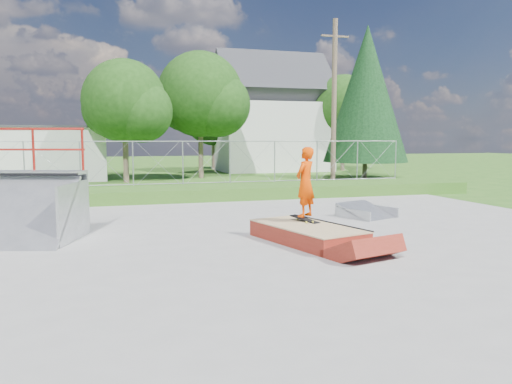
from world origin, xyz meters
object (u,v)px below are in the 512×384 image
flat_bank_ramp (367,211)px  grind_box (307,234)px  quarter_pipe (14,185)px  skater (305,185)px

flat_bank_ramp → grind_box: bearing=-158.1°
quarter_pipe → skater: (6.53, -1.52, -0.03)m
quarter_pipe → skater: size_ratio=1.60×
grind_box → skater: size_ratio=1.87×
grind_box → quarter_pipe: bearing=147.2°
quarter_pipe → skater: quarter_pipe is taller
skater → quarter_pipe: bearing=-50.8°
grind_box → flat_bank_ramp: bearing=27.4°
skater → grind_box: bearing=35.2°
grind_box → flat_bank_ramp: size_ratio=2.18×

